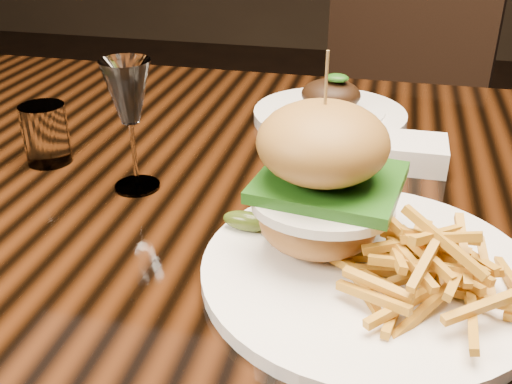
% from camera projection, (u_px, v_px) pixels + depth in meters
% --- Properties ---
extents(dining_table, '(1.60, 0.90, 0.75)m').
position_uv_depth(dining_table, '(298.00, 226.00, 0.83)').
color(dining_table, black).
rests_on(dining_table, ground).
extents(burger_plate, '(0.33, 0.33, 0.22)m').
position_uv_depth(burger_plate, '(363.00, 226.00, 0.58)').
color(burger_plate, white).
rests_on(burger_plate, dining_table).
extents(ramekin, '(0.09, 0.09, 0.04)m').
position_uv_depth(ramekin, '(417.00, 154.00, 0.82)').
color(ramekin, white).
rests_on(ramekin, dining_table).
extents(wine_glass, '(0.06, 0.06, 0.17)m').
position_uv_depth(wine_glass, '(128.00, 97.00, 0.71)').
color(wine_glass, white).
rests_on(wine_glass, dining_table).
extents(water_tumbler, '(0.06, 0.06, 0.08)m').
position_uv_depth(water_tumbler, '(46.00, 134.00, 0.82)').
color(water_tumbler, white).
rests_on(water_tumbler, dining_table).
extents(far_dish, '(0.25, 0.25, 0.08)m').
position_uv_depth(far_dish, '(330.00, 112.00, 0.97)').
color(far_dish, white).
rests_on(far_dish, dining_table).
extents(chair_far, '(0.57, 0.57, 0.95)m').
position_uv_depth(chair_far, '(390.00, 108.00, 1.64)').
color(chair_far, black).
rests_on(chair_far, ground).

